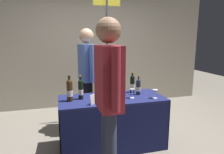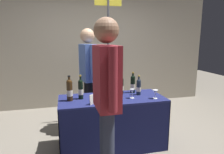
{
  "view_description": "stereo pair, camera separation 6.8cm",
  "coord_description": "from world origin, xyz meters",
  "px_view_note": "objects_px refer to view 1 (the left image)",
  "views": [
    {
      "loc": [
        -0.71,
        -2.65,
        1.58
      ],
      "look_at": [
        0.0,
        0.0,
        1.05
      ],
      "focal_mm": 31.95,
      "sensor_mm": 36.0,
      "label": 1
    },
    {
      "loc": [
        -0.64,
        -2.67,
        1.58
      ],
      "look_at": [
        0.0,
        0.0,
        1.05
      ],
      "focal_mm": 31.95,
      "sensor_mm": 36.0,
      "label": 2
    }
  ],
  "objects_px": {
    "wine_glass_mid": "(97,90)",
    "booth_signpost": "(107,47)",
    "taster_foreground_right": "(109,90)",
    "display_bottle_0": "(109,85)",
    "vendor_presenter": "(87,70)",
    "featured_wine_bottle": "(121,85)",
    "tasting_table": "(112,113)",
    "wine_glass_near_vendor": "(155,92)",
    "flower_vase": "(114,92)",
    "wine_glass_near_taster": "(132,91)"
  },
  "relations": [
    {
      "from": "booth_signpost",
      "to": "vendor_presenter",
      "type": "bearing_deg",
      "value": -145.51
    },
    {
      "from": "vendor_presenter",
      "to": "display_bottle_0",
      "type": "bearing_deg",
      "value": 12.82
    },
    {
      "from": "tasting_table",
      "to": "wine_glass_near_vendor",
      "type": "distance_m",
      "value": 0.69
    },
    {
      "from": "featured_wine_bottle",
      "to": "display_bottle_0",
      "type": "height_order",
      "value": "display_bottle_0"
    },
    {
      "from": "vendor_presenter",
      "to": "flower_vase",
      "type": "bearing_deg",
      "value": 5.86
    },
    {
      "from": "wine_glass_near_taster",
      "to": "vendor_presenter",
      "type": "relative_size",
      "value": 0.08
    },
    {
      "from": "flower_vase",
      "to": "vendor_presenter",
      "type": "distance_m",
      "value": 0.86
    },
    {
      "from": "vendor_presenter",
      "to": "taster_foreground_right",
      "type": "bearing_deg",
      "value": -10.93
    },
    {
      "from": "wine_glass_near_vendor",
      "to": "wine_glass_mid",
      "type": "xyz_separation_m",
      "value": [
        -0.79,
        0.26,
        0.02
      ]
    },
    {
      "from": "taster_foreground_right",
      "to": "wine_glass_near_taster",
      "type": "bearing_deg",
      "value": -38.02
    },
    {
      "from": "tasting_table",
      "to": "booth_signpost",
      "type": "xyz_separation_m",
      "value": [
        0.16,
        0.96,
        0.91
      ]
    },
    {
      "from": "wine_glass_near_taster",
      "to": "vendor_presenter",
      "type": "height_order",
      "value": "vendor_presenter"
    },
    {
      "from": "display_bottle_0",
      "to": "wine_glass_mid",
      "type": "bearing_deg",
      "value": -161.92
    },
    {
      "from": "tasting_table",
      "to": "vendor_presenter",
      "type": "relative_size",
      "value": 0.86
    },
    {
      "from": "display_bottle_0",
      "to": "taster_foreground_right",
      "type": "bearing_deg",
      "value": -103.96
    },
    {
      "from": "taster_foreground_right",
      "to": "booth_signpost",
      "type": "xyz_separation_m",
      "value": [
        0.41,
        1.75,
        0.34
      ]
    },
    {
      "from": "featured_wine_bottle",
      "to": "display_bottle_0",
      "type": "xyz_separation_m",
      "value": [
        -0.19,
        -0.01,
        0.02
      ]
    },
    {
      "from": "wine_glass_near_taster",
      "to": "vendor_presenter",
      "type": "xyz_separation_m",
      "value": [
        -0.53,
        0.77,
        0.2
      ]
    },
    {
      "from": "tasting_table",
      "to": "booth_signpost",
      "type": "relative_size",
      "value": 0.64
    },
    {
      "from": "flower_vase",
      "to": "booth_signpost",
      "type": "height_order",
      "value": "booth_signpost"
    },
    {
      "from": "wine_glass_near_vendor",
      "to": "wine_glass_mid",
      "type": "height_order",
      "value": "wine_glass_mid"
    },
    {
      "from": "wine_glass_near_vendor",
      "to": "wine_glass_near_taster",
      "type": "bearing_deg",
      "value": 162.95
    },
    {
      "from": "booth_signpost",
      "to": "featured_wine_bottle",
      "type": "bearing_deg",
      "value": -88.89
    },
    {
      "from": "tasting_table",
      "to": "featured_wine_bottle",
      "type": "height_order",
      "value": "featured_wine_bottle"
    },
    {
      "from": "wine_glass_mid",
      "to": "wine_glass_near_taster",
      "type": "bearing_deg",
      "value": -19.53
    },
    {
      "from": "wine_glass_near_vendor",
      "to": "booth_signpost",
      "type": "relative_size",
      "value": 0.05
    },
    {
      "from": "featured_wine_bottle",
      "to": "taster_foreground_right",
      "type": "bearing_deg",
      "value": -114.14
    },
    {
      "from": "wine_glass_near_taster",
      "to": "display_bottle_0",
      "type": "bearing_deg",
      "value": 140.93
    },
    {
      "from": "featured_wine_bottle",
      "to": "wine_glass_near_taster",
      "type": "bearing_deg",
      "value": -68.91
    },
    {
      "from": "featured_wine_bottle",
      "to": "vendor_presenter",
      "type": "bearing_deg",
      "value": 129.57
    },
    {
      "from": "featured_wine_bottle",
      "to": "booth_signpost",
      "type": "height_order",
      "value": "booth_signpost"
    },
    {
      "from": "tasting_table",
      "to": "booth_signpost",
      "type": "distance_m",
      "value": 1.33
    },
    {
      "from": "wine_glass_near_vendor",
      "to": "wine_glass_mid",
      "type": "bearing_deg",
      "value": 161.43
    },
    {
      "from": "wine_glass_mid",
      "to": "featured_wine_bottle",
      "type": "bearing_deg",
      "value": 11.31
    },
    {
      "from": "wine_glass_near_vendor",
      "to": "vendor_presenter",
      "type": "distance_m",
      "value": 1.22
    },
    {
      "from": "tasting_table",
      "to": "display_bottle_0",
      "type": "relative_size",
      "value": 4.3
    },
    {
      "from": "wine_glass_near_vendor",
      "to": "taster_foreground_right",
      "type": "bearing_deg",
      "value": -143.95
    },
    {
      "from": "display_bottle_0",
      "to": "wine_glass_mid",
      "type": "distance_m",
      "value": 0.21
    },
    {
      "from": "wine_glass_mid",
      "to": "taster_foreground_right",
      "type": "bearing_deg",
      "value": -92.53
    },
    {
      "from": "tasting_table",
      "to": "taster_foreground_right",
      "type": "distance_m",
      "value": 1.0
    },
    {
      "from": "wine_glass_mid",
      "to": "booth_signpost",
      "type": "xyz_separation_m",
      "value": [
        0.37,
        0.88,
        0.56
      ]
    },
    {
      "from": "wine_glass_near_taster",
      "to": "tasting_table",
      "type": "bearing_deg",
      "value": 161.16
    },
    {
      "from": "tasting_table",
      "to": "featured_wine_bottle",
      "type": "distance_m",
      "value": 0.44
    },
    {
      "from": "display_bottle_0",
      "to": "wine_glass_near_vendor",
      "type": "bearing_deg",
      "value": -28.82
    },
    {
      "from": "tasting_table",
      "to": "wine_glass_mid",
      "type": "xyz_separation_m",
      "value": [
        -0.21,
        0.08,
        0.35
      ]
    },
    {
      "from": "display_bottle_0",
      "to": "vendor_presenter",
      "type": "distance_m",
      "value": 0.6
    },
    {
      "from": "flower_vase",
      "to": "wine_glass_near_vendor",
      "type": "bearing_deg",
      "value": -5.15
    },
    {
      "from": "display_bottle_0",
      "to": "wine_glass_mid",
      "type": "height_order",
      "value": "display_bottle_0"
    },
    {
      "from": "display_bottle_0",
      "to": "flower_vase",
      "type": "distance_m",
      "value": 0.28
    },
    {
      "from": "wine_glass_mid",
      "to": "taster_foreground_right",
      "type": "distance_m",
      "value": 0.9
    }
  ]
}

